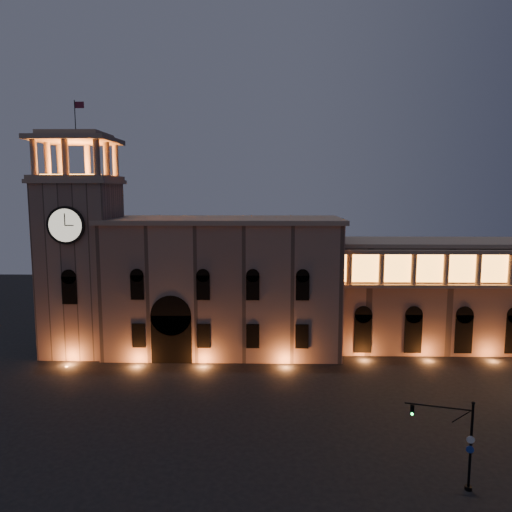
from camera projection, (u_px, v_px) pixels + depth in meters
ground at (227, 424)px, 45.55m from camera, size 160.00×160.00×0.00m
government_building at (223, 284)px, 66.17m from camera, size 30.80×12.80×17.60m
clock_tower at (82, 257)px, 65.06m from camera, size 9.80×9.80×32.40m
colonnade_wing at (475, 293)px, 67.72m from camera, size 40.60×11.50×14.50m
traffic_light at (458, 442)px, 35.31m from camera, size 4.68×1.51×6.62m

